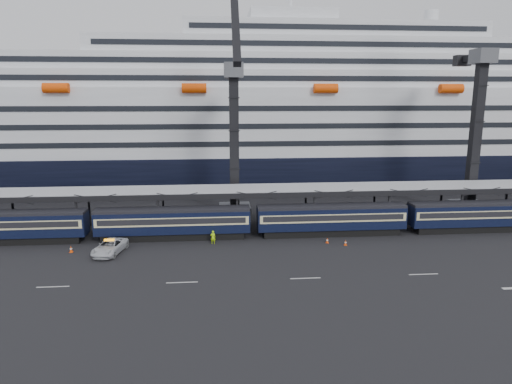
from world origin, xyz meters
TOP-DOWN VIEW (x-y plane):
  - ground at (0.00, 0.00)m, footprint 260.00×260.00m
  - train at (-4.65, 10.00)m, footprint 133.05×3.00m
  - canopy at (0.00, 14.00)m, footprint 130.00×6.25m
  - cruise_ship at (-1.08, 45.99)m, footprint 214.09×28.84m
  - crane_dark_near at (-20.00, 18.59)m, footprint 4.50×17.75m
  - crane_dark_mid at (15.00, 17.59)m, footprint 4.50×18.24m
  - pickup_truck at (-34.75, 5.03)m, footprint 3.64×5.97m
  - worker at (-23.10, 7.50)m, footprint 0.62×0.42m
  - traffic_cone_b at (-39.28, 5.84)m, footprint 0.40×0.40m
  - traffic_cone_c at (-7.30, 5.59)m, footprint 0.35×0.35m
  - traffic_cone_d at (-9.25, 6.67)m, footprint 0.34×0.34m

SIDE VIEW (x-z plane):
  - ground at x=0.00m, z-range 0.00..0.00m
  - traffic_cone_d at x=-9.25m, z-range 0.00..0.68m
  - traffic_cone_c at x=-7.30m, z-range 0.00..0.69m
  - traffic_cone_b at x=-39.28m, z-range -0.01..0.80m
  - pickup_truck at x=-34.75m, z-range 0.00..1.55m
  - worker at x=-23.10m, z-range 0.00..1.67m
  - train at x=-4.65m, z-range 0.18..4.23m
  - canopy at x=0.00m, z-range 2.49..8.01m
  - crane_dark_near at x=-20.00m, z-range -5.61..29.47m
  - cruise_ship at x=-1.08m, z-range -4.66..29.34m
  - crane_dark_mid at x=15.00m, z-range -6.46..33.18m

